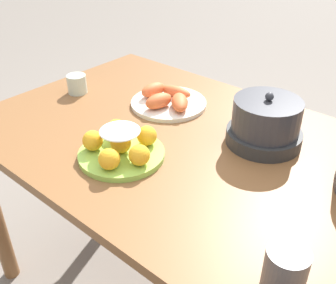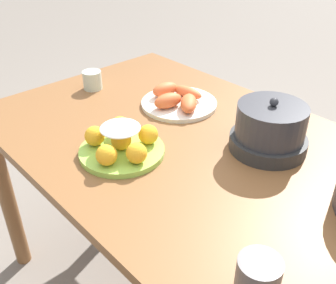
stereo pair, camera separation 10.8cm
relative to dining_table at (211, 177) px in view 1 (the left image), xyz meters
name	(u,v)px [view 1 (the left image)]	position (x,y,z in m)	size (l,w,h in m)	color
dining_table	(211,177)	(0.00, 0.00, 0.00)	(1.51, 0.85, 0.73)	brown
cake_plate	(121,146)	(-0.18, -0.19, 0.12)	(0.24, 0.24, 0.09)	#99CC4C
seafood_platter	(168,100)	(-0.29, 0.13, 0.11)	(0.26, 0.26, 0.06)	silver
cup_near	(285,271)	(0.36, -0.29, 0.14)	(0.08, 0.08, 0.09)	#4C4747
cup_far	(77,84)	(-0.60, 0.00, 0.12)	(0.07, 0.07, 0.07)	beige
warming_pot	(265,123)	(0.08, 0.13, 0.16)	(0.22, 0.22, 0.16)	#2D2D2D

